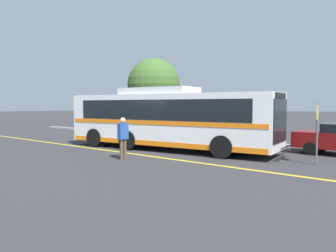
% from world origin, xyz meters
% --- Properties ---
extents(ground_plane, '(220.00, 220.00, 0.00)m').
position_xyz_m(ground_plane, '(0.00, 0.00, 0.00)').
color(ground_plane, '#2D2D30').
extents(lane_strip_0, '(31.14, 0.20, 0.01)m').
position_xyz_m(lane_strip_0, '(0.40, -1.99, 0.00)').
color(lane_strip_0, gold).
rests_on(lane_strip_0, ground_plane).
extents(curb_strip, '(39.14, 0.36, 0.15)m').
position_xyz_m(curb_strip, '(0.40, 5.21, 0.07)').
color(curb_strip, '#99999E').
rests_on(curb_strip, ground_plane).
extents(transit_bus, '(11.64, 3.91, 3.18)m').
position_xyz_m(transit_bus, '(0.38, 0.20, 1.63)').
color(transit_bus, white).
rests_on(transit_bus, ground_plane).
extents(parked_car_0, '(4.45, 2.07, 1.32)m').
position_xyz_m(parked_car_0, '(-9.48, 3.89, 0.67)').
color(parked_car_0, '#9E9EA3').
rests_on(parked_car_0, ground_plane).
extents(parked_car_1, '(4.14, 1.79, 1.25)m').
position_xyz_m(parked_car_1, '(-3.52, 4.14, 0.65)').
color(parked_car_1, maroon).
rests_on(parked_car_1, ground_plane).
extents(parked_car_2, '(4.39, 1.96, 1.25)m').
position_xyz_m(parked_car_2, '(2.23, 4.03, 0.65)').
color(parked_car_2, maroon).
rests_on(parked_car_2, ground_plane).
extents(pedestrian_0, '(0.27, 0.44, 1.77)m').
position_xyz_m(pedestrian_0, '(0.90, -3.37, 1.01)').
color(pedestrian_0, brown).
rests_on(pedestrian_0, ground_plane).
extents(bus_stop_sign, '(0.08, 0.40, 2.36)m').
position_xyz_m(bus_stop_sign, '(7.54, 0.47, 1.49)').
color(bus_stop_sign, '#59595E').
rests_on(bus_stop_sign, ground_plane).
extents(tree_0, '(4.78, 4.78, 6.53)m').
position_xyz_m(tree_0, '(-9.08, 9.60, 4.13)').
color(tree_0, '#513823').
rests_on(tree_0, ground_plane).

